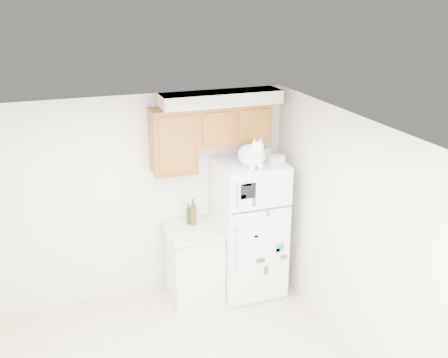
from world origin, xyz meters
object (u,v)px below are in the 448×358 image
cat (253,155)px  refrigerator (249,228)px  storage_box_front (277,159)px  bottle_green (189,214)px  base_counter (194,263)px  bottle_amber (193,212)px  storage_box_back (261,152)px

cat → refrigerator: bearing=75.1°
storage_box_front → bottle_green: 1.25m
refrigerator → base_counter: bearing=173.9°
storage_box_front → bottle_amber: size_ratio=0.45×
base_counter → storage_box_back: (0.90, 0.10, 1.29)m
bottle_amber → cat: bearing=-27.8°
storage_box_back → bottle_green: 1.15m
cat → storage_box_front: 0.33m
base_counter → bottle_amber: 0.63m
storage_box_front → bottle_green: size_ratio=0.57×
refrigerator → bottle_amber: size_ratio=5.12×
refrigerator → base_counter: size_ratio=1.85×
refrigerator → storage_box_back: storage_box_back is taller
bottle_green → bottle_amber: size_ratio=0.79×
bottle_green → cat: bearing=-29.1°
base_counter → bottle_green: size_ratio=3.52×
refrigerator → storage_box_back: size_ratio=9.44×
base_counter → cat: cat is taller
cat → storage_box_back: 0.41m
bottle_amber → refrigerator: bearing=-14.8°
bottle_green → bottle_amber: bearing=-43.5°
storage_box_back → bottle_amber: 1.09m
base_counter → refrigerator: bearing=-6.1°
storage_box_back → cat: bearing=-137.3°
bottle_green → storage_box_back: bearing=-3.0°
storage_box_back → bottle_green: size_ratio=0.69×
cat → storage_box_front: cat is taller
refrigerator → cat: cat is taller
base_counter → storage_box_back: bearing=6.1°
base_counter → storage_box_back: 1.57m
refrigerator → storage_box_front: bearing=-27.2°
storage_box_back → refrigerator: bearing=-150.4°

